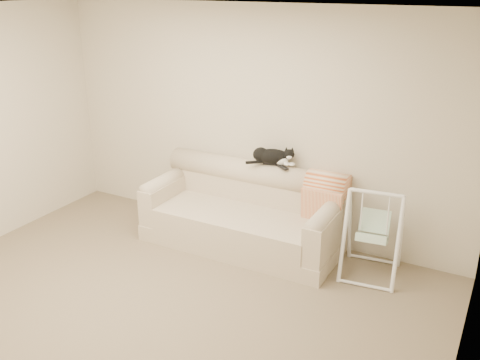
{
  "coord_description": "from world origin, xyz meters",
  "views": [
    {
      "loc": [
        2.63,
        -3.23,
        2.84
      ],
      "look_at": [
        0.21,
        1.27,
        0.9
      ],
      "focal_mm": 40.0,
      "sensor_mm": 36.0,
      "label": 1
    }
  ],
  "objects_px": {
    "sofa": "(245,214)",
    "baby_swing": "(373,233)",
    "remote_b": "(283,167)",
    "remote_a": "(271,163)",
    "tuxedo_cat": "(272,156)"
  },
  "relations": [
    {
      "from": "baby_swing",
      "to": "tuxedo_cat",
      "type": "bearing_deg",
      "value": 168.81
    },
    {
      "from": "tuxedo_cat",
      "to": "baby_swing",
      "type": "xyz_separation_m",
      "value": [
        1.23,
        -0.24,
        -0.54
      ]
    },
    {
      "from": "remote_b",
      "to": "baby_swing",
      "type": "height_order",
      "value": "remote_b"
    },
    {
      "from": "remote_b",
      "to": "baby_swing",
      "type": "bearing_deg",
      "value": -10.65
    },
    {
      "from": "sofa",
      "to": "remote_a",
      "type": "relative_size",
      "value": 11.79
    },
    {
      "from": "sofa",
      "to": "remote_b",
      "type": "distance_m",
      "value": 0.69
    },
    {
      "from": "baby_swing",
      "to": "sofa",
      "type": "bearing_deg",
      "value": 179.7
    },
    {
      "from": "remote_a",
      "to": "remote_b",
      "type": "xyz_separation_m",
      "value": [
        0.16,
        -0.05,
        -0.0
      ]
    },
    {
      "from": "sofa",
      "to": "remote_b",
      "type": "relative_size",
      "value": 13.06
    },
    {
      "from": "sofa",
      "to": "tuxedo_cat",
      "type": "xyz_separation_m",
      "value": [
        0.22,
        0.24,
        0.65
      ]
    },
    {
      "from": "sofa",
      "to": "baby_swing",
      "type": "relative_size",
      "value": 2.4
    },
    {
      "from": "remote_a",
      "to": "baby_swing",
      "type": "relative_size",
      "value": 0.2
    },
    {
      "from": "remote_a",
      "to": "baby_swing",
      "type": "xyz_separation_m",
      "value": [
        1.25,
        -0.25,
        -0.45
      ]
    },
    {
      "from": "sofa",
      "to": "remote_a",
      "type": "distance_m",
      "value": 0.64
    },
    {
      "from": "sofa",
      "to": "baby_swing",
      "type": "xyz_separation_m",
      "value": [
        1.45,
        -0.01,
        0.11
      ]
    }
  ]
}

